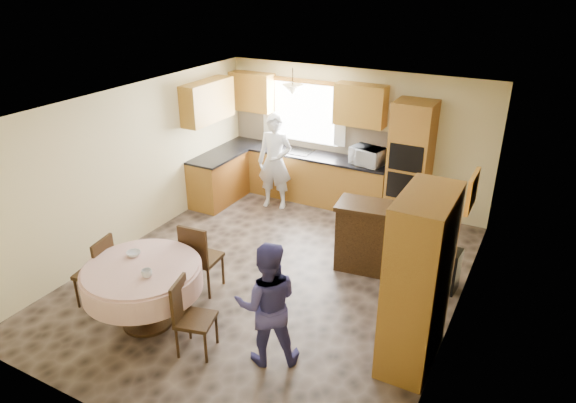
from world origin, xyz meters
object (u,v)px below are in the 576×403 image
at_px(oven_tower, 410,163).
at_px(chair_back, 199,255).
at_px(dining_table, 143,279).
at_px(chair_right, 189,313).
at_px(cupboard, 418,281).
at_px(chair_left, 99,268).
at_px(sideboard, 382,241).
at_px(person_sink, 275,162).
at_px(person_dining, 267,304).

bearing_deg(oven_tower, chair_back, -117.66).
relative_size(dining_table, chair_right, 1.55).
relative_size(cupboard, chair_left, 2.09).
height_order(sideboard, chair_left, chair_left).
height_order(oven_tower, cupboard, oven_tower).
xyz_separation_m(cupboard, chair_back, (-2.90, -0.07, -0.45)).
bearing_deg(chair_back, sideboard, -145.16).
relative_size(person_sink, person_dining, 1.18).
height_order(dining_table, person_sink, person_sink).
xyz_separation_m(chair_left, chair_right, (1.60, -0.18, -0.03)).
bearing_deg(chair_left, person_dining, 82.34).
xyz_separation_m(dining_table, chair_right, (0.80, -0.14, -0.13)).
bearing_deg(chair_left, oven_tower, 136.65).
bearing_deg(person_dining, cupboard, 178.54).
bearing_deg(person_dining, dining_table, -25.25).
distance_m(sideboard, chair_right, 3.03).
height_order(dining_table, chair_left, chair_left).
relative_size(sideboard, cupboard, 0.67).
relative_size(cupboard, person_dining, 1.37).
xyz_separation_m(oven_tower, sideboard, (0.17, -1.81, -0.58)).
height_order(cupboard, person_dining, cupboard).
bearing_deg(person_dining, sideboard, -132.65).
relative_size(sideboard, chair_back, 1.31).
relative_size(sideboard, person_dining, 0.91).
height_order(dining_table, chair_back, chair_back).
bearing_deg(chair_back, person_dining, 148.93).
xyz_separation_m(sideboard, chair_back, (-2.00, -1.68, 0.09)).
bearing_deg(chair_back, cupboard, 176.14).
bearing_deg(dining_table, chair_right, -10.08).
height_order(chair_left, person_sink, person_sink).
bearing_deg(chair_left, chair_back, 120.11).
xyz_separation_m(dining_table, person_dining, (1.66, 0.15, 0.10)).
xyz_separation_m(cupboard, chair_right, (-2.28, -1.08, -0.51)).
bearing_deg(person_sink, chair_right, -85.98).
height_order(sideboard, cupboard, cupboard).
height_order(chair_back, person_sink, person_sink).
relative_size(chair_left, chair_back, 0.94).
distance_m(cupboard, chair_left, 4.01).
bearing_deg(sideboard, dining_table, -137.86).
bearing_deg(person_sink, chair_back, -92.34).
bearing_deg(chair_back, oven_tower, -122.94).
bearing_deg(chair_right, person_sink, 0.91).
xyz_separation_m(chair_back, person_dining, (1.48, -0.72, 0.17)).
height_order(cupboard, person_sink, cupboard).
bearing_deg(cupboard, chair_back, -178.57).
distance_m(sideboard, person_dining, 2.47).
relative_size(oven_tower, person_dining, 1.43).
bearing_deg(sideboard, oven_tower, 87.91).
height_order(chair_back, person_dining, person_dining).
distance_m(cupboard, dining_table, 3.24).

